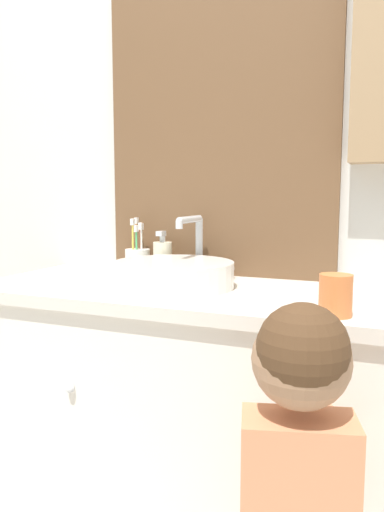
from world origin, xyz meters
TOP-DOWN VIEW (x-y plane):
  - wall_back at (0.03, 0.62)m, footprint 3.20×0.18m
  - vanity_counter at (0.00, 0.33)m, footprint 1.45×0.54m
  - sink_basin at (-0.13, 0.32)m, footprint 0.36×0.40m
  - toothbrush_holder at (-0.36, 0.52)m, footprint 0.09×0.09m
  - soap_dispenser at (-0.26, 0.51)m, footprint 0.06×0.06m
  - child_figure at (0.32, -0.13)m, footprint 0.23×0.48m
  - drinking_cup at (0.35, 0.14)m, footprint 0.07×0.07m

SIDE VIEW (x-z plane):
  - vanity_counter at x=0.00m, z-range 0.00..0.89m
  - child_figure at x=0.32m, z-range 0.11..1.08m
  - sink_basin at x=-0.13m, z-range 0.83..1.03m
  - drinking_cup at x=0.35m, z-range 0.89..0.98m
  - toothbrush_holder at x=-0.36m, z-range 0.84..1.03m
  - soap_dispenser at x=-0.26m, z-range 0.87..1.02m
  - wall_back at x=0.03m, z-range 0.03..2.53m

